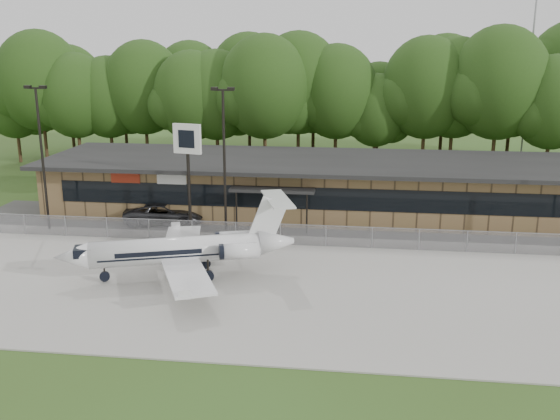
# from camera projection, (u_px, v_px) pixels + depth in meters

# --- Properties ---
(ground) EXTENTS (160.00, 160.00, 0.00)m
(ground) POSITION_uv_depth(u_px,v_px,m) (259.00, 355.00, 26.92)
(ground) COLOR #35491A
(ground) RESTS_ON ground
(apron) EXTENTS (64.00, 18.00, 0.08)m
(apron) POSITION_uv_depth(u_px,v_px,m) (282.00, 285.00, 34.57)
(apron) COLOR #9E9B93
(apron) RESTS_ON ground
(parking_lot) EXTENTS (50.00, 9.00, 0.06)m
(parking_lot) POSITION_uv_depth(u_px,v_px,m) (302.00, 226.00, 45.58)
(parking_lot) COLOR #383835
(parking_lot) RESTS_ON ground
(terminal) EXTENTS (41.00, 11.65, 4.30)m
(terminal) POSITION_uv_depth(u_px,v_px,m) (307.00, 185.00, 49.27)
(terminal) COLOR brown
(terminal) RESTS_ON ground
(fence) EXTENTS (46.00, 0.04, 1.52)m
(fence) POSITION_uv_depth(u_px,v_px,m) (295.00, 235.00, 41.08)
(fence) COLOR gray
(fence) RESTS_ON ground
(treeline) EXTENTS (72.00, 12.00, 15.00)m
(treeline) POSITION_uv_depth(u_px,v_px,m) (323.00, 97.00, 65.18)
(treeline) COLOR #1C3912
(treeline) RESTS_ON ground
(radio_mast) EXTENTS (0.20, 0.20, 25.00)m
(radio_mast) POSITION_uv_depth(u_px,v_px,m) (532.00, 47.00, 66.89)
(radio_mast) COLOR gray
(radio_mast) RESTS_ON ground
(light_pole_left) EXTENTS (1.55, 0.30, 10.23)m
(light_pole_left) POSITION_uv_depth(u_px,v_px,m) (41.00, 147.00, 43.38)
(light_pole_left) COLOR black
(light_pole_left) RESTS_ON ground
(light_pole_mid) EXTENTS (1.55, 0.30, 10.23)m
(light_pole_mid) POSITION_uv_depth(u_px,v_px,m) (224.00, 152.00, 41.78)
(light_pole_mid) COLOR black
(light_pole_mid) RESTS_ON ground
(business_jet) EXTENTS (13.39, 12.00, 4.56)m
(business_jet) POSITION_uv_depth(u_px,v_px,m) (185.00, 251.00, 35.35)
(business_jet) COLOR silver
(business_jet) RESTS_ON ground
(suv) EXTENTS (6.14, 3.50, 1.62)m
(suv) POSITION_uv_depth(u_px,v_px,m) (164.00, 214.00, 46.06)
(suv) COLOR #2E2E31
(suv) RESTS_ON ground
(pole_sign) EXTENTS (2.03, 0.67, 7.76)m
(pole_sign) POSITION_uv_depth(u_px,v_px,m) (188.00, 151.00, 42.39)
(pole_sign) COLOR black
(pole_sign) RESTS_ON ground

